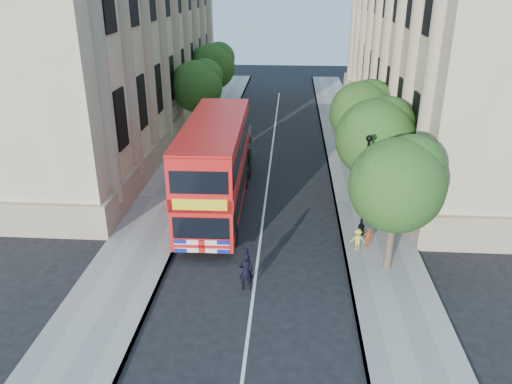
% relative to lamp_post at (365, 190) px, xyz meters
% --- Properties ---
extents(ground, '(120.00, 120.00, 0.00)m').
position_rel_lamp_post_xyz_m(ground, '(-5.00, -6.00, -2.51)').
color(ground, black).
rests_on(ground, ground).
extents(pavement_right, '(3.50, 80.00, 0.12)m').
position_rel_lamp_post_xyz_m(pavement_right, '(0.75, 4.00, -2.45)').
color(pavement_right, gray).
rests_on(pavement_right, ground).
extents(pavement_left, '(3.50, 80.00, 0.12)m').
position_rel_lamp_post_xyz_m(pavement_left, '(-10.75, 4.00, -2.45)').
color(pavement_left, gray).
rests_on(pavement_left, ground).
extents(building_right, '(12.00, 38.00, 18.00)m').
position_rel_lamp_post_xyz_m(building_right, '(8.80, 18.00, 6.49)').
color(building_right, tan).
rests_on(building_right, ground).
extents(building_left, '(12.00, 38.00, 18.00)m').
position_rel_lamp_post_xyz_m(building_left, '(-18.80, 18.00, 6.49)').
color(building_left, tan).
rests_on(building_left, ground).
extents(tree_right_near, '(4.00, 4.00, 6.08)m').
position_rel_lamp_post_xyz_m(tree_right_near, '(0.84, -2.97, 1.74)').
color(tree_right_near, '#473828').
rests_on(tree_right_near, ground).
extents(tree_right_mid, '(4.20, 4.20, 6.37)m').
position_rel_lamp_post_xyz_m(tree_right_mid, '(0.84, 3.03, 1.93)').
color(tree_right_mid, '#473828').
rests_on(tree_right_mid, ground).
extents(tree_right_far, '(4.00, 4.00, 6.15)m').
position_rel_lamp_post_xyz_m(tree_right_far, '(0.84, 9.03, 1.80)').
color(tree_right_far, '#473828').
rests_on(tree_right_far, ground).
extents(tree_left_far, '(4.00, 4.00, 6.30)m').
position_rel_lamp_post_xyz_m(tree_left_far, '(-10.96, 16.03, 1.93)').
color(tree_left_far, '#473828').
rests_on(tree_left_far, ground).
extents(tree_left_back, '(4.20, 4.20, 6.65)m').
position_rel_lamp_post_xyz_m(tree_left_back, '(-10.96, 24.03, 2.20)').
color(tree_left_back, '#473828').
rests_on(tree_left_back, ground).
extents(lamp_post, '(0.32, 0.32, 5.16)m').
position_rel_lamp_post_xyz_m(lamp_post, '(0.00, 0.00, 0.00)').
color(lamp_post, black).
rests_on(lamp_post, pavement_right).
extents(double_decker_bus, '(3.12, 10.97, 5.04)m').
position_rel_lamp_post_xyz_m(double_decker_bus, '(-7.60, 2.35, 0.27)').
color(double_decker_bus, red).
rests_on(double_decker_bus, ground).
extents(box_van, '(2.05, 4.49, 2.51)m').
position_rel_lamp_post_xyz_m(box_van, '(-7.13, 9.21, -1.28)').
color(box_van, black).
rests_on(box_van, ground).
extents(police_constable, '(0.70, 0.55, 1.69)m').
position_rel_lamp_post_xyz_m(police_constable, '(-5.33, -5.00, -1.67)').
color(police_constable, black).
rests_on(police_constable, ground).
extents(woman_pedestrian, '(1.09, 1.03, 1.78)m').
position_rel_lamp_post_xyz_m(woman_pedestrian, '(0.46, 1.76, -1.50)').
color(woman_pedestrian, white).
rests_on(woman_pedestrian, pavement_right).
extents(child_a, '(0.57, 0.25, 0.97)m').
position_rel_lamp_post_xyz_m(child_a, '(0.17, -1.25, -1.91)').
color(child_a, orange).
rests_on(child_a, pavement_right).
extents(child_b, '(0.70, 0.42, 1.06)m').
position_rel_lamp_post_xyz_m(child_b, '(-0.36, -1.55, -1.86)').
color(child_b, gold).
rests_on(child_b, pavement_right).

